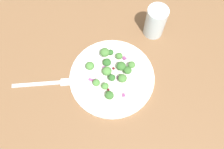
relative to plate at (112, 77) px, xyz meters
The scene contains 28 objects.
ground_plane 4.27cm from the plate, 141.13° to the left, with size 180.00×180.00×2.00cm, color brown.
plate is the anchor object (origin of this frame).
dressing_pool 0.44cm from the plate, ahead, with size 15.27×15.27×0.20cm, color white.
broccoli_floret_0 5.70cm from the plate, 164.61° to the left, with size 2.25×2.25×2.28cm.
broccoli_floret_1 7.99cm from the plate, 62.63° to the left, with size 3.00×3.00×3.03cm.
broccoli_floret_2 5.37cm from the plate, 30.42° to the right, with size 2.50×2.50×2.53cm.
broccoli_floret_3 7.13cm from the plate, 18.38° to the right, with size 2.25×2.25×2.28cm.
broccoli_floret_4 4.45cm from the plate, ahead, with size 2.93×2.93×2.96cm.
broccoli_floret_5 7.80cm from the plate, 48.63° to the left, with size 1.95×1.95×1.97cm.
broccoli_floret_6 4.21cm from the plate, 71.06° to the right, with size 2.67×2.67×2.70cm.
broccoli_floret_7 7.01cm from the plate, 25.68° to the left, with size 2.25×2.25×2.28cm.
broccoli_floret_8 4.76cm from the plate, 66.51° to the left, with size 2.55×2.55×2.58cm.
broccoli_floret_9 7.03cm from the plate, 141.40° to the right, with size 2.59×2.59×2.62cm.
broccoli_floret_10 2.53cm from the plate, 136.58° to the right, with size 2.15×2.15×2.18cm.
broccoli_floret_11 7.84cm from the plate, 118.06° to the left, with size 2.69×2.69×2.73cm.
broccoli_floret_12 4.92cm from the plate, 162.30° to the right, with size 2.15×2.15×2.18cm.
broccoli_floret_13 2.84cm from the plate, 104.18° to the left, with size 2.93×2.93×2.97cm.
cranberry_0 4.92cm from the plate, 148.08° to the right, with size 0.77×0.77×0.77cm, color maroon.
cranberry_1 2.68cm from the plate, 34.12° to the left, with size 0.80×0.80×0.80cm, color maroon.
cranberry_2 6.02cm from the plate, 153.19° to the left, with size 0.96×0.96×0.96cm, color maroon.
onion_bit_0 7.28cm from the plate, 12.38° to the left, with size 1.23×1.07×0.35cm, color #843D75.
onion_bit_1 6.69cm from the plate, 145.75° to the left, with size 0.83×1.29×0.41cm, color #934C84.
onion_bit_2 3.78cm from the plate, 87.73° to the left, with size 1.15×0.90×0.39cm, color #A35B93.
onion_bit_3 7.19cm from the plate, 106.37° to the right, with size 0.83×0.98×0.32cm, color #843D75.
onion_bit_4 5.29cm from the plate, 153.99° to the left, with size 1.17×1.08×0.34cm, color #934C84.
onion_bit_5 2.21cm from the plate, 61.12° to the right, with size 1.10×1.15×0.34cm, color #A35B93.
fork 20.56cm from the plate, 140.37° to the left, with size 15.35×13.41×0.50cm.
water_glass 22.78cm from the plate, ahead, with size 6.66×6.66×10.97cm, color silver.
Camera 1 is at (-16.21, -21.65, 64.80)cm, focal length 35.91 mm.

